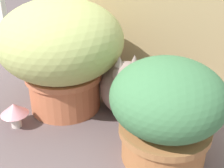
# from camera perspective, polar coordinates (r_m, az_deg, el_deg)

# --- Properties ---
(ground_plane) EXTENTS (6.00, 6.00, 0.00)m
(ground_plane) POSITION_cam_1_polar(r_m,az_deg,el_deg) (1.23, -3.92, -8.60)
(ground_plane) COLOR #635253
(cardboard_backdrop) EXTENTS (1.18, 0.03, 0.77)m
(cardboard_backdrop) POSITION_cam_1_polar(r_m,az_deg,el_deg) (1.45, 7.88, 13.62)
(cardboard_backdrop) COLOR tan
(cardboard_backdrop) RESTS_ON ground
(grass_planter) EXTENTS (0.53, 0.53, 0.49)m
(grass_planter) POSITION_cam_1_polar(r_m,az_deg,el_deg) (1.26, -9.79, 6.74)
(grass_planter) COLOR #BE6542
(grass_planter) RESTS_ON ground
(leafy_planter) EXTENTS (0.38, 0.38, 0.37)m
(leafy_planter) POSITION_cam_1_polar(r_m,az_deg,el_deg) (0.99, 10.59, -4.86)
(leafy_planter) COLOR #AD6A3C
(leafy_planter) RESTS_ON ground
(cat) EXTENTS (0.29, 0.38, 0.32)m
(cat) POSITION_cam_1_polar(r_m,az_deg,el_deg) (1.28, 1.66, -0.66)
(cat) COLOR gray
(cat) RESTS_ON ground
(mushroom_ornament_pink) EXTENTS (0.11, 0.11, 0.11)m
(mushroom_ornament_pink) POSITION_cam_1_polar(r_m,az_deg,el_deg) (1.26, -18.50, -4.94)
(mushroom_ornament_pink) COLOR silver
(mushroom_ornament_pink) RESTS_ON ground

